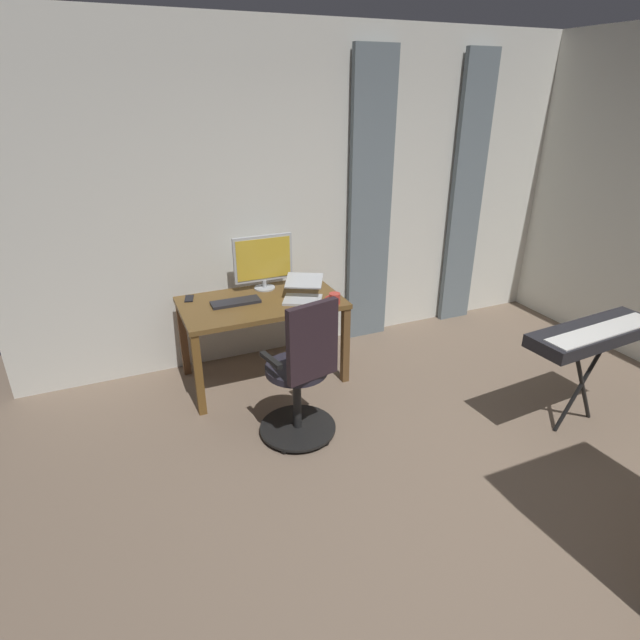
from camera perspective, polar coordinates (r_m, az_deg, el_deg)
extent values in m
plane|color=#7A6553|center=(3.24, 20.38, -23.07)|extent=(7.34, 7.34, 0.00)
cube|color=silver|center=(4.69, -1.03, 13.57)|extent=(5.33, 0.10, 2.84)
cube|color=slate|center=(5.45, 16.17, 13.28)|extent=(0.35, 0.06, 2.66)
cube|color=slate|center=(4.84, 5.67, 12.77)|extent=(0.42, 0.06, 2.66)
cube|color=brown|center=(4.21, -6.64, 1.93)|extent=(1.31, 0.75, 0.04)
cube|color=brown|center=(4.28, 2.85, -2.87)|extent=(0.06, 0.06, 0.69)
cube|color=brown|center=(3.96, -13.51, -6.06)|extent=(0.06, 0.06, 0.69)
cube|color=brown|center=(4.83, -0.62, 0.50)|extent=(0.06, 0.06, 0.69)
cube|color=brown|center=(4.54, -15.12, -2.04)|extent=(0.06, 0.06, 0.69)
cylinder|color=black|center=(3.82, -2.51, -11.97)|extent=(0.56, 0.56, 0.02)
sphere|color=black|center=(3.95, 0.68, -10.86)|extent=(0.05, 0.05, 0.05)
sphere|color=black|center=(4.03, -3.48, -10.04)|extent=(0.05, 0.05, 0.05)
sphere|color=black|center=(3.85, -6.43, -12.06)|extent=(0.05, 0.05, 0.05)
sphere|color=black|center=(3.64, -4.00, -14.43)|extent=(0.05, 0.05, 0.05)
sphere|color=black|center=(3.70, 0.68, -13.58)|extent=(0.05, 0.05, 0.05)
cylinder|color=black|center=(3.68, -2.58, -9.02)|extent=(0.06, 0.06, 0.47)
cylinder|color=#22202B|center=(3.55, -2.66, -5.51)|extent=(0.52, 0.52, 0.05)
cube|color=black|center=(3.26, -0.85, -2.50)|extent=(0.38, 0.13, 0.53)
cube|color=black|center=(3.39, -5.55, -4.50)|extent=(0.09, 0.24, 0.03)
cube|color=black|center=(3.58, -0.02, -2.71)|extent=(0.09, 0.24, 0.03)
cylinder|color=#B7BCC1|center=(4.45, -6.25, 3.62)|extent=(0.18, 0.18, 0.01)
cylinder|color=#B7BCC1|center=(4.44, -6.27, 4.07)|extent=(0.04, 0.04, 0.06)
cube|color=#B7BCC1|center=(4.37, -6.43, 6.92)|extent=(0.52, 0.03, 0.40)
cube|color=gold|center=(4.35, -6.36, 6.86)|extent=(0.47, 0.01, 0.35)
cube|color=#232328|center=(4.16, -9.48, 2.00)|extent=(0.40, 0.14, 0.02)
cube|color=#B7BCC1|center=(4.16, -1.96, 2.28)|extent=(0.38, 0.35, 0.02)
cube|color=#B7BCC1|center=(4.22, -1.79, 4.46)|extent=(0.38, 0.35, 0.06)
ellipsoid|color=black|center=(4.49, -0.45, 4.11)|extent=(0.06, 0.10, 0.04)
cube|color=black|center=(4.34, -14.51, 2.36)|extent=(0.10, 0.16, 0.01)
cylinder|color=#CC3D33|center=(4.10, 1.65, 2.45)|extent=(0.09, 0.09, 0.09)
torus|color=#CC3D33|center=(4.08, 0.92, 2.39)|extent=(0.06, 0.01, 0.06)
cylinder|color=black|center=(4.18, 27.41, -6.34)|extent=(0.40, 0.06, 0.72)
cylinder|color=black|center=(4.18, 27.41, -6.34)|extent=(0.40, 0.06, 0.72)
cube|color=#232328|center=(4.01, 28.51, -1.36)|extent=(1.07, 0.39, 0.09)
cube|color=white|center=(3.96, 29.29, -1.03)|extent=(0.97, 0.24, 0.01)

